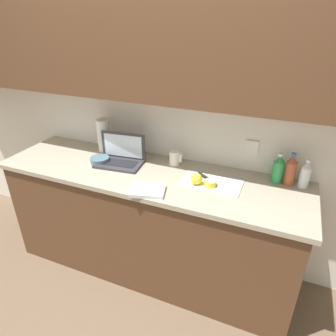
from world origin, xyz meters
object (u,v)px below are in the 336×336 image
Objects in this scene: lemon_whole_beside at (196,179)px; bottle_green_soda at (278,169)px; measuring_cup at (174,158)px; bowl_white at (100,160)px; bottle_oil_tall at (291,170)px; bottle_water_clear at (305,175)px; paper_towel_roll at (104,135)px; laptop at (121,156)px; cutting_board at (211,183)px; lemon_half_cut at (210,183)px; knife at (207,179)px.

lemon_whole_beside is 0.56m from bottle_green_soda.
measuring_cup reaches higher than bowl_white.
bottle_oil_tall is 1.14× the size of bottle_water_clear.
bottle_water_clear reaches higher than lemon_whole_beside.
paper_towel_roll reaches higher than bottle_green_soda.
laptop is 0.42m from measuring_cup.
bottle_oil_tall is at bearing 22.16° from cutting_board.
lemon_half_cut is 1.01× the size of lemon_whole_beside.
lemon_half_cut is 0.63m from bottle_water_clear.
cutting_board is at bearing 32.31° from lemon_whole_beside.
bottle_oil_tall is at bearing 26.74° from lemon_half_cut.
bowl_white is at bearing -144.65° from knife.
lemon_half_cut is 1.02m from paper_towel_roll.
knife is 1.22× the size of bottle_green_soda.
bottle_water_clear reaches higher than lemon_half_cut.
bottle_oil_tall is at bearing 0.12° from paper_towel_roll.
lemon_half_cut is at bearing -30.33° from knife.
cutting_board is 1.92× the size of bottle_green_soda.
bottle_water_clear is 1.39× the size of bowl_white.
bottle_oil_tall reaches higher than cutting_board.
bottle_oil_tall is (0.52, 0.17, 0.09)m from knife.
bottle_oil_tall reaches higher than knife.
bottle_oil_tall is 0.84× the size of paper_towel_roll.
bowl_white reaches higher than cutting_board.
bottle_green_soda is 1.39m from paper_towel_roll.
measuring_cup is at bearing 19.44° from bowl_white.
knife is at bearing -161.98° from bottle_oil_tall.
bottle_water_clear is at bearing 1.57° from measuring_cup.
knife is at bearing -164.55° from bottle_water_clear.
laptop is at bearing -148.89° from knife.
bottle_water_clear is 1.49m from bowl_white.
bottle_water_clear is (0.17, 0.00, -0.01)m from bottle_green_soda.
paper_towel_roll is (-0.95, 0.17, 0.12)m from knife.
laptop reaches higher than cutting_board.
knife is 0.08m from lemon_half_cut.
bottle_green_soda is at bearing 9.59° from bowl_white.
cutting_board is at bearing -154.04° from bottle_green_soda.
bottle_green_soda is at bearing 0.13° from paper_towel_roll.
lemon_whole_beside is (0.65, -0.10, -0.01)m from laptop.
lemon_whole_beside is (-0.09, -0.01, 0.02)m from lemon_half_cut.
lemon_whole_beside is at bearing -159.14° from bottle_water_clear.
laptop is 1.23m from bottle_oil_tall.
laptop is 1.15m from bottle_green_soda.
bowl_white is at bearing 178.45° from lemon_half_cut.
paper_towel_roll reaches higher than laptop.
cutting_board is 0.38m from measuring_cup.
lemon_whole_beside is 0.54× the size of bowl_white.
laptop is 1.84× the size of bottle_water_clear.
bottle_oil_tall is 0.09m from bottle_water_clear.
lemon_half_cut reaches higher than cutting_board.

